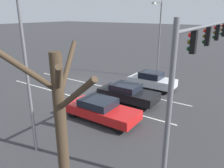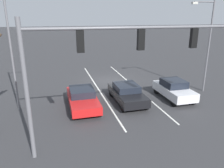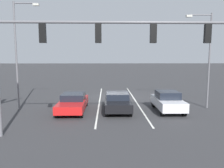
{
  "view_description": "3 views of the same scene",
  "coord_description": "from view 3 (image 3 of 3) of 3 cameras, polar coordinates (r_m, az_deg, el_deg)",
  "views": [
    {
      "loc": [
        13.63,
        13.6,
        6.46
      ],
      "look_at": [
        1.07,
        5.14,
        1.52
      ],
      "focal_mm": 35.0,
      "sensor_mm": 36.0,
      "label": 1
    },
    {
      "loc": [
        5.36,
        20.78,
        6.38
      ],
      "look_at": [
        1.44,
        6.19,
        1.62
      ],
      "focal_mm": 35.0,
      "sensor_mm": 36.0,
      "label": 2
    },
    {
      "loc": [
        1.03,
        22.51,
        4.14
      ],
      "look_at": [
        0.61,
        5.7,
        2.05
      ],
      "focal_mm": 35.0,
      "sensor_mm": 36.0,
      "label": 3
    }
  ],
  "objects": [
    {
      "name": "car_silver_leftlane_front",
      "position": [
        17.26,
        14.32,
        -4.34
      ],
      "size": [
        1.8,
        4.05,
        1.54
      ],
      "color": "silver",
      "rests_on": "ground_plane"
    },
    {
      "name": "lane_stripe_left_divider",
      "position": [
        20.95,
        6.12,
        -4.34
      ],
      "size": [
        0.12,
        16.32,
        0.01
      ],
      "primitive_type": "cube",
      "color": "silver",
      "rests_on": "ground_plane"
    },
    {
      "name": "ground_plane",
      "position": [
        22.91,
        1.18,
        -3.33
      ],
      "size": [
        240.0,
        240.0,
        0.0
      ],
      "primitive_type": "plane",
      "color": "#333335"
    },
    {
      "name": "street_lamp_right_shoulder",
      "position": [
        18.51,
        -23.23,
        8.5
      ],
      "size": [
        1.98,
        0.24,
        8.31
      ],
      "color": "slate",
      "rests_on": "ground_plane"
    },
    {
      "name": "lane_stripe_center_divider",
      "position": [
        20.78,
        -3.26,
        -4.41
      ],
      "size": [
        0.12,
        16.32,
        0.01
      ],
      "primitive_type": "cube",
      "color": "silver",
      "rests_on": "ground_plane"
    },
    {
      "name": "traffic_signal_gantry",
      "position": [
        11.28,
        -6.62,
        10.61
      ],
      "size": [
        12.82,
        0.37,
        6.34
      ],
      "color": "slate",
      "rests_on": "ground_plane"
    },
    {
      "name": "car_red_rightlane_front",
      "position": [
        17.04,
        -10.12,
        -4.69
      ],
      "size": [
        1.93,
        4.74,
        1.34
      ],
      "color": "red",
      "rests_on": "ground_plane"
    },
    {
      "name": "car_black_midlane_front",
      "position": [
        16.92,
        1.44,
        -4.56
      ],
      "size": [
        1.91,
        4.49,
        1.39
      ],
      "color": "black",
      "rests_on": "ground_plane"
    },
    {
      "name": "street_lamp_left_shoulder",
      "position": [
        19.0,
        23.49,
        7.26
      ],
      "size": [
        2.08,
        0.24,
        7.53
      ],
      "color": "slate",
      "rests_on": "ground_plane"
    }
  ]
}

